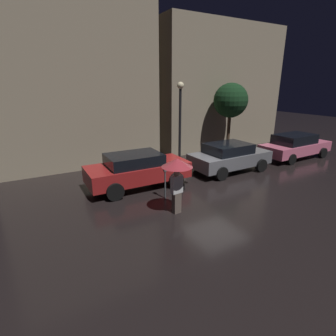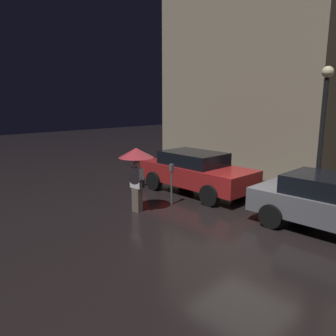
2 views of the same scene
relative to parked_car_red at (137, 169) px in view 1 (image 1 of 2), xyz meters
The scene contains 10 objects.
ground_plane 3.63m from the parked_car_red, 25.55° to the right, with size 60.00×60.00×0.00m, color black.
building_facade_left 6.35m from the parked_car_red, 105.02° to the left, with size 8.45×3.00×9.01m.
building_facade_right 10.12m from the parked_car_red, 31.20° to the left, with size 9.04×3.00×8.03m.
parked_car_red is the anchor object (origin of this frame).
parked_car_grey 4.95m from the parked_car_red, ahead, with size 4.20×2.04×1.44m.
parked_car_pink 10.09m from the parked_car_red, ahead, with size 4.71×1.94×1.44m.
pedestrian_with_umbrella 3.02m from the parked_car_red, 85.60° to the right, with size 1.04×1.04×1.96m.
parking_meter 1.73m from the parked_car_red, 75.08° to the right, with size 0.12×0.10×1.34m.
street_lamp_near 4.61m from the parked_car_red, 32.40° to the left, with size 0.36×0.36×4.38m.
street_tree 7.87m from the parked_car_red, 18.10° to the left, with size 2.04×2.04×4.35m.
Camera 1 is at (-7.24, -8.39, 4.27)m, focal length 28.00 mm.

